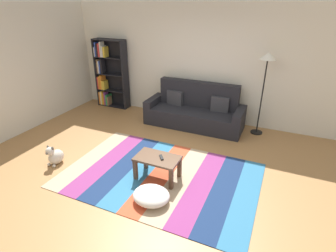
% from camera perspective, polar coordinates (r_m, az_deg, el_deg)
% --- Properties ---
extents(ground_plane, '(14.00, 14.00, 0.00)m').
position_cam_1_polar(ground_plane, '(4.82, -2.68, -8.89)').
color(ground_plane, '#9E7042').
extents(back_wall, '(6.80, 0.10, 2.70)m').
position_cam_1_polar(back_wall, '(6.51, 7.39, 13.04)').
color(back_wall, silver).
rests_on(back_wall, ground_plane).
extents(left_wall, '(0.10, 5.50, 2.70)m').
position_cam_1_polar(left_wall, '(6.90, -26.52, 11.35)').
color(left_wall, beige).
rests_on(left_wall, ground_plane).
extents(rug, '(3.21, 2.14, 0.01)m').
position_cam_1_polar(rug, '(4.63, -1.65, -10.44)').
color(rug, tan).
rests_on(rug, ground_plane).
extents(couch, '(2.26, 0.80, 1.00)m').
position_cam_1_polar(couch, '(6.31, 5.76, 3.09)').
color(couch, black).
rests_on(couch, ground_plane).
extents(bookshelf, '(0.90, 0.28, 1.81)m').
position_cam_1_polar(bookshelf, '(7.54, -12.66, 10.67)').
color(bookshelf, black).
rests_on(bookshelf, ground_plane).
extents(coffee_table, '(0.72, 0.43, 0.39)m').
position_cam_1_polar(coffee_table, '(4.39, -2.27, -7.58)').
color(coffee_table, '#513826').
rests_on(coffee_table, rug).
extents(pouf, '(0.55, 0.49, 0.20)m').
position_cam_1_polar(pouf, '(4.05, -3.59, -14.59)').
color(pouf, white).
rests_on(pouf, rug).
extents(dog, '(0.22, 0.35, 0.40)m').
position_cam_1_polar(dog, '(5.26, -22.96, -5.90)').
color(dog, beige).
rests_on(dog, ground_plane).
extents(standing_lamp, '(0.32, 0.32, 1.78)m').
position_cam_1_polar(standing_lamp, '(5.87, 20.27, 11.70)').
color(standing_lamp, black).
rests_on(standing_lamp, ground_plane).
extents(tv_remote, '(0.13, 0.15, 0.02)m').
position_cam_1_polar(tv_remote, '(4.33, -1.41, -6.71)').
color(tv_remote, black).
rests_on(tv_remote, coffee_table).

